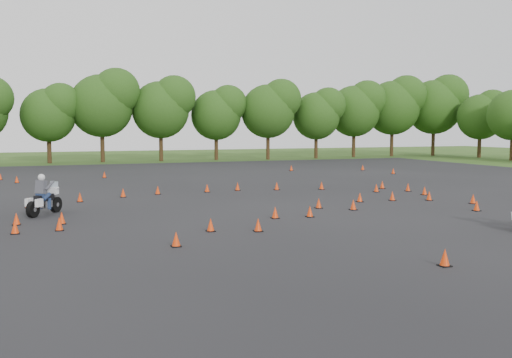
% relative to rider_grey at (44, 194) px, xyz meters
% --- Properties ---
extents(ground, '(140.00, 140.00, 0.00)m').
position_rel_rider_grey_xyz_m(ground, '(9.59, -3.84, -0.87)').
color(ground, '#2D5119').
rests_on(ground, ground).
extents(asphalt_pad, '(62.00, 62.00, 0.00)m').
position_rel_rider_grey_xyz_m(asphalt_pad, '(9.59, 2.16, -0.87)').
color(asphalt_pad, black).
rests_on(asphalt_pad, ground).
extents(treeline, '(86.55, 32.35, 11.00)m').
position_rel_rider_grey_xyz_m(treeline, '(12.18, 31.76, 3.80)').
color(treeline, '#244614').
rests_on(treeline, ground).
extents(traffic_cones, '(32.67, 32.57, 0.45)m').
position_rel_rider_grey_xyz_m(traffic_cones, '(9.32, 1.30, -0.64)').
color(traffic_cones, red).
rests_on(traffic_cones, asphalt_pad).
extents(rider_grey, '(1.87, 2.24, 1.74)m').
position_rel_rider_grey_xyz_m(rider_grey, '(0.00, 0.00, 0.00)').
color(rider_grey, '#42434A').
rests_on(rider_grey, ground).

